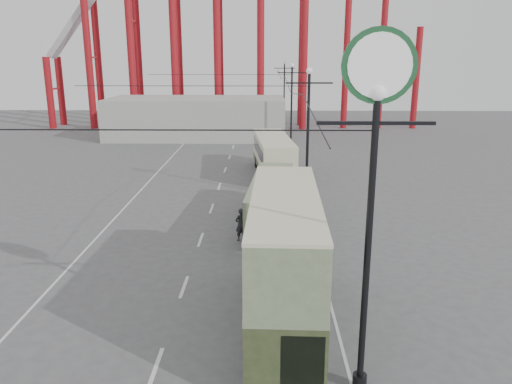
{
  "coord_description": "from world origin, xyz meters",
  "views": [
    {
      "loc": [
        2.6,
        -16.49,
        10.03
      ],
      "look_at": [
        2.15,
        9.33,
        3.0
      ],
      "focal_mm": 35.0,
      "sensor_mm": 36.0,
      "label": 1
    }
  ],
  "objects_px": {
    "lamp_post_near": "(375,139)",
    "single_decker_cream": "(273,154)",
    "double_decker_bus": "(285,255)",
    "single_decker_green": "(271,200)",
    "pedestrian": "(241,224)"
  },
  "relations": [
    {
      "from": "single_decker_green",
      "to": "single_decker_cream",
      "type": "distance_m",
      "value": 13.54
    },
    {
      "from": "single_decker_green",
      "to": "pedestrian",
      "type": "bearing_deg",
      "value": -118.21
    },
    {
      "from": "single_decker_green",
      "to": "pedestrian",
      "type": "xyz_separation_m",
      "value": [
        -1.74,
        -2.73,
        -0.67
      ]
    },
    {
      "from": "single_decker_cream",
      "to": "double_decker_bus",
      "type": "bearing_deg",
      "value": -95.54
    },
    {
      "from": "single_decker_cream",
      "to": "pedestrian",
      "type": "relative_size",
      "value": 5.77
    },
    {
      "from": "double_decker_bus",
      "to": "single_decker_cream",
      "type": "distance_m",
      "value": 25.46
    },
    {
      "from": "double_decker_bus",
      "to": "pedestrian",
      "type": "distance_m",
      "value": 9.6
    },
    {
      "from": "single_decker_green",
      "to": "single_decker_cream",
      "type": "height_order",
      "value": "single_decker_cream"
    },
    {
      "from": "lamp_post_near",
      "to": "single_decker_cream",
      "type": "height_order",
      "value": "lamp_post_near"
    },
    {
      "from": "double_decker_bus",
      "to": "pedestrian",
      "type": "height_order",
      "value": "double_decker_bus"
    },
    {
      "from": "single_decker_cream",
      "to": "single_decker_green",
      "type": "bearing_deg",
      "value": -96.95
    },
    {
      "from": "double_decker_bus",
      "to": "single_decker_green",
      "type": "relative_size",
      "value": 0.95
    },
    {
      "from": "lamp_post_near",
      "to": "double_decker_bus",
      "type": "height_order",
      "value": "lamp_post_near"
    },
    {
      "from": "double_decker_bus",
      "to": "pedestrian",
      "type": "relative_size",
      "value": 5.18
    },
    {
      "from": "double_decker_bus",
      "to": "single_decker_cream",
      "type": "xyz_separation_m",
      "value": [
        0.01,
        25.44,
        -1.05
      ]
    }
  ]
}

